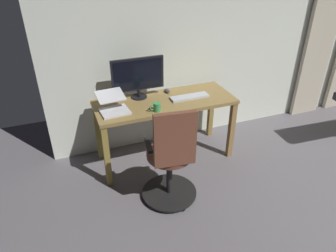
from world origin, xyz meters
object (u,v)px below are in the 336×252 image
at_px(computer_monitor, 138,76).
at_px(laptop, 113,105).
at_px(computer_keyboard, 189,97).
at_px(computer_mouse, 167,91).
at_px(office_chair, 171,161).
at_px(mug_tea, 157,107).
at_px(desk, 165,109).

bearing_deg(computer_monitor, laptop, 32.50).
relative_size(computer_keyboard, computer_mouse, 4.40).
distance_m(office_chair, computer_keyboard, 0.89).
relative_size(computer_monitor, computer_mouse, 5.85).
xyz_separation_m(computer_keyboard, computer_mouse, (0.18, -0.23, 0.01)).
xyz_separation_m(computer_monitor, laptop, (0.34, 0.22, -0.20)).
distance_m(office_chair, mug_tea, 0.61).
bearing_deg(mug_tea, computer_mouse, -123.19).
height_order(desk, laptop, laptop).
xyz_separation_m(desk, computer_mouse, (-0.10, -0.20, 0.12)).
height_order(desk, office_chair, office_chair).
xyz_separation_m(computer_monitor, computer_mouse, (-0.34, -0.01, -0.24)).
bearing_deg(laptop, computer_keyboard, 175.18).
relative_size(computer_keyboard, mug_tea, 3.63).
height_order(computer_monitor, laptop, computer_monitor).
bearing_deg(computer_monitor, computer_keyboard, 157.34).
bearing_deg(office_chair, computer_keyboard, 61.88).
bearing_deg(desk, laptop, 3.28).
bearing_deg(computer_monitor, desk, 143.14).
bearing_deg(mug_tea, computer_keyboard, -159.06).
bearing_deg(computer_keyboard, computer_monitor, -22.66).
bearing_deg(computer_monitor, mug_tea, 101.33).
bearing_deg(laptop, mug_tea, 152.67).
distance_m(laptop, computer_mouse, 0.72).
bearing_deg(computer_keyboard, desk, -7.46).
relative_size(computer_keyboard, laptop, 1.16).
distance_m(desk, computer_mouse, 0.25).
distance_m(computer_mouse, mug_tea, 0.49).
bearing_deg(computer_mouse, computer_monitor, 2.42).
bearing_deg(laptop, computer_mouse, -165.92).
relative_size(computer_mouse, mug_tea, 0.82).
bearing_deg(computer_keyboard, computer_mouse, -52.07).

